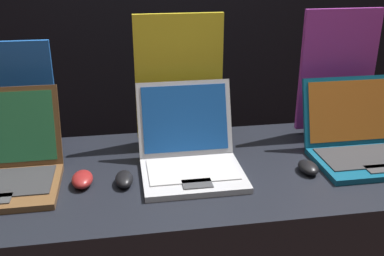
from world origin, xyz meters
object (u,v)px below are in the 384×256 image
Objects in this scene: mouse_front at (82,179)px; mouse_middle at (124,179)px; promo_stand_middle at (180,83)px; laptop_middle at (191,152)px; mouse_back at (308,167)px; laptop_front at (2,164)px; promo_stand_back at (337,76)px; promo_stand_front at (12,100)px; laptop_back at (361,141)px.

mouse_middle is at bearing -7.85° from mouse_front.
laptop_middle is at bearing -90.00° from promo_stand_middle.
mouse_back is at bearing -13.28° from laptop_middle.
promo_stand_back is (1.22, 0.23, 0.17)m from laptop_front.
laptop_middle is at bearing -0.26° from laptop_front.
promo_stand_front is at bearing 156.80° from laptop_middle.
laptop_back is (0.97, 0.05, 0.04)m from mouse_front.
laptop_front is 0.26m from mouse_front.
mouse_front is 0.22× the size of promo_stand_middle.
laptop_middle is (0.60, -0.00, -0.00)m from laptop_front.
laptop_back is (0.61, -0.25, -0.17)m from promo_stand_middle.
promo_stand_middle is (0.60, 0.24, 0.17)m from laptop_front.
promo_stand_front reaches higher than mouse_back.
mouse_middle is 0.28× the size of laptop_back.
laptop_front is 3.28× the size of mouse_front.
mouse_middle is at bearing -175.55° from laptop_back.
promo_stand_back is (0.61, -0.01, 0.00)m from promo_stand_middle.
laptop_middle is 3.51× the size of mouse_middle.
laptop_front is at bearing -158.27° from promo_stand_middle.
mouse_back is at bearing -1.68° from mouse_middle.
mouse_back is at bearing -5.37° from laptop_front.
mouse_middle is (0.13, -0.02, -0.00)m from mouse_front.
promo_stand_front is 0.83× the size of promo_stand_middle.
promo_stand_front is 0.61m from promo_stand_middle.
laptop_back reaches higher than mouse_front.
mouse_front is 0.30× the size of laptop_back.
promo_stand_front is at bearing 178.53° from promo_stand_middle.
promo_stand_front is 1.13× the size of laptop_middle.
laptop_front is at bearing 167.01° from mouse_front.
mouse_back is (0.99, -0.35, -0.17)m from promo_stand_front.
promo_stand_back is (0.84, 0.30, 0.22)m from mouse_middle.
mouse_front is at bearing -163.68° from promo_stand_back.
laptop_front is 1.22m from laptop_back.
promo_stand_middle is at bearing 178.69° from promo_stand_back.
laptop_front is at bearing -169.43° from promo_stand_back.
mouse_back is at bearing -19.50° from promo_stand_front.
laptop_middle is 0.30m from promo_stand_middle.
promo_stand_middle is (0.60, -0.02, 0.04)m from promo_stand_front.
promo_stand_middle is at bearing 21.73° from laptop_front.
mouse_front is at bearing 172.15° from mouse_middle.
mouse_front is 0.36m from laptop_middle.
mouse_back is (0.99, -0.09, -0.05)m from laptop_front.
promo_stand_middle reaches higher than mouse_front.
promo_stand_front is 0.67m from laptop_middle.
mouse_front is 0.22× the size of promo_stand_back.
laptop_front is at bearing 174.63° from mouse_back.
laptop_back is (1.22, -0.27, -0.13)m from promo_stand_front.
laptop_front is 3.49× the size of mouse_middle.
mouse_back is (0.38, -0.33, -0.21)m from promo_stand_middle.
promo_stand_front reaches higher than laptop_back.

